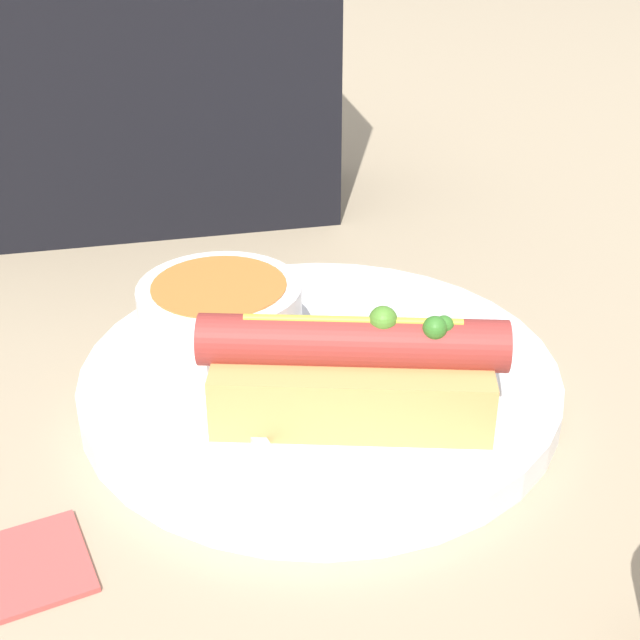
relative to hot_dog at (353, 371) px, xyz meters
name	(u,v)px	position (x,y,z in m)	size (l,w,h in m)	color
ground_plane	(320,392)	(-0.01, 0.05, -0.05)	(4.00, 4.00, 0.00)	tan
dinner_plate	(320,379)	(-0.01, 0.05, -0.04)	(0.29, 0.29, 0.02)	white
hot_dog	(353,371)	(0.00, 0.00, 0.00)	(0.17, 0.10, 0.07)	tan
soup_bowl	(221,316)	(-0.06, 0.08, 0.00)	(0.10, 0.10, 0.05)	white
spoon	(198,343)	(-0.08, 0.09, -0.02)	(0.05, 0.17, 0.01)	#B7B7BC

